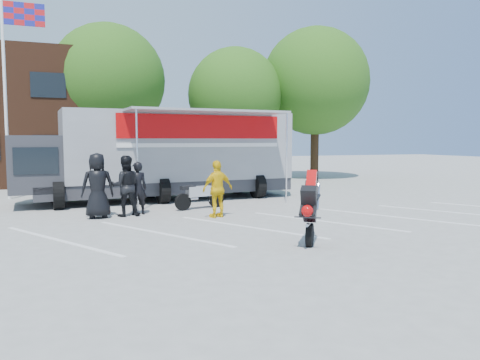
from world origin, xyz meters
TOP-DOWN VIEW (x-y plane):
  - ground at (0.00, 0.00)m, footprint 100.00×100.00m
  - parking_bay_lines at (0.00, 1.00)m, footprint 18.09×13.33m
  - flagpole at (-6.24, 10.00)m, footprint 1.61×0.12m
  - tree_left at (-2.00, 16.00)m, footprint 6.12×6.12m
  - tree_mid at (5.00, 15.00)m, footprint 5.44×5.44m
  - tree_right at (10.00, 14.50)m, footprint 6.46×6.46m
  - transporter_truck at (-0.57, 7.60)m, footprint 11.17×5.91m
  - parked_motorcycle at (-0.09, 4.71)m, footprint 2.04×1.14m
  - stunt_bike_rider at (0.97, -1.15)m, footprint 1.51×1.69m
  - spectator_leather_a at (-3.50, 3.97)m, footprint 1.00×0.68m
  - spectator_leather_b at (-2.28, 4.25)m, footprint 0.62×0.41m
  - spectator_leather_c at (-2.68, 4.05)m, footprint 0.94×0.75m
  - spectator_hivis at (-0.07, 2.81)m, footprint 1.10×0.65m

SIDE VIEW (x-z plane):
  - ground at x=0.00m, z-range 0.00..0.00m
  - transporter_truck at x=-0.57m, z-range -1.73..1.73m
  - parked_motorcycle at x=-0.09m, z-range -0.51..0.51m
  - stunt_bike_rider at x=0.97m, z-range -0.92..0.92m
  - parking_bay_lines at x=0.00m, z-range 0.00..0.01m
  - spectator_leather_b at x=-2.28m, z-range 0.00..1.68m
  - spectator_hivis at x=-0.07m, z-range 0.00..1.75m
  - spectator_leather_c at x=-2.68m, z-range 0.00..1.89m
  - spectator_leather_a at x=-3.50m, z-range 0.00..1.98m
  - tree_mid at x=5.00m, z-range 1.10..8.78m
  - flagpole at x=-6.24m, z-range 1.05..9.05m
  - tree_left at x=-2.00m, z-range 1.25..9.89m
  - tree_right at x=10.00m, z-range 1.32..10.44m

